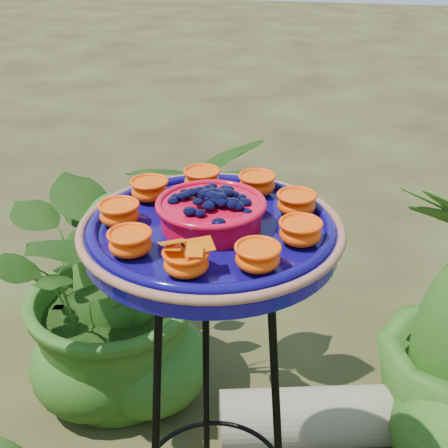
{
  "coord_description": "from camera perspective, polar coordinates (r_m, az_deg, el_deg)",
  "views": [
    {
      "loc": [
        0.17,
        -1.07,
        1.49
      ],
      "look_at": [
        -0.03,
        -0.11,
        0.99
      ],
      "focal_mm": 50.0,
      "sensor_mm": 36.0,
      "label": 1
    }
  ],
  "objects": [
    {
      "name": "driftwood_log",
      "position": [
        2.01,
        7.97,
        -17.13
      ],
      "size": [
        0.58,
        0.31,
        0.19
      ],
      "primitive_type": "cylinder",
      "rotation": [
        0.0,
        1.57,
        0.25
      ],
      "color": "gray",
      "rests_on": "ground"
    },
    {
      "name": "shrub_back_left",
      "position": [
        2.0,
        -9.73,
        -4.12
      ],
      "size": [
        1.09,
        1.1,
        0.92
      ],
      "primitive_type": "imported",
      "rotation": [
        0.0,
        0.0,
        0.82
      ],
      "color": "#235115",
      "rests_on": "ground"
    },
    {
      "name": "feeder_dish",
      "position": [
        1.14,
        -1.18,
        -0.29
      ],
      "size": [
        0.59,
        0.59,
        0.11
      ],
      "rotation": [
        0.0,
        0.0,
        0.33
      ],
      "color": "#0D0758",
      "rests_on": "tripod_stand"
    },
    {
      "name": "tripod_stand",
      "position": [
        1.37,
        -1.01,
        -15.4
      ],
      "size": [
        0.42,
        0.42,
        0.92
      ],
      "rotation": [
        0.0,
        0.0,
        0.33
      ],
      "color": "black",
      "rests_on": "ground"
    }
  ]
}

